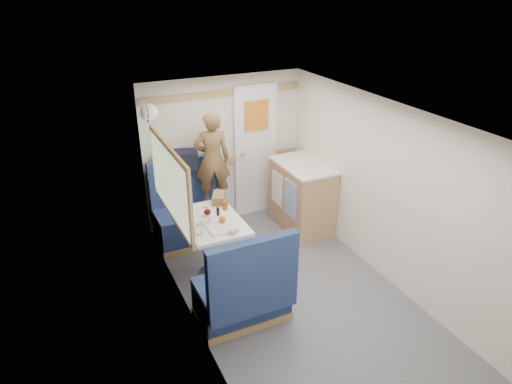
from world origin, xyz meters
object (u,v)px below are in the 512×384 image
bench_far (190,219)px  person (212,159)px  cheese_block (234,231)px  bread_loaf (219,198)px  dinette_table (212,232)px  duffel_bag (178,160)px  beer_glass (225,206)px  salt_grinder (209,221)px  bench_near (244,296)px  tumbler_left (199,229)px  tumbler_right (205,212)px  tray (219,226)px  galley_counter (302,196)px  wine_glass (207,213)px  dome_light (149,113)px  orange_fruit (222,219)px  pepper_grinder (218,212)px

bench_far → person: 0.84m
cheese_block → bread_loaf: 0.76m
dinette_table → bread_loaf: (0.22, 0.38, 0.21)m
cheese_block → duffel_bag: bearing=95.2°
beer_glass → salt_grinder: beer_glass is taller
bench_near → salt_grinder: bench_near is taller
tumbler_left → tumbler_right: 0.40m
tumbler_left → tumbler_right: size_ratio=1.09×
person → tray: size_ratio=3.31×
galley_counter → tumbler_left: 1.89m
dinette_table → bench_near: bench_near is taller
cheese_block → bread_loaf: bearing=81.1°
tray → wine_glass: size_ratio=2.21×
dinette_table → tray: 0.24m
dinette_table → bench_far: 0.90m
cheese_block → dinette_table: bearing=106.1°
beer_glass → dinette_table: bearing=-143.3°
beer_glass → dome_light: bearing=132.0°
salt_grinder → tumbler_left: bearing=-137.4°
tray → tumbler_right: 0.29m
duffel_bag → cheese_block: bearing=-67.3°
tray → orange_fruit: (0.05, 0.04, 0.04)m
tray → dome_light: bearing=112.0°
galley_counter → orange_fruit: galley_counter is taller
bench_far → salt_grinder: 1.06m
dome_light → duffel_bag: bearing=36.6°
wine_glass → dinette_table: bearing=37.7°
dome_light → galley_counter: size_ratio=0.22×
bench_far → person: size_ratio=0.85×
wine_glass → salt_grinder: (0.00, -0.04, -0.08)m
salt_grinder → bread_loaf: bread_loaf is taller
tumbler_left → bread_loaf: tumbler_left is taller
dome_light → duffel_bag: 0.86m
dome_light → wine_glass: 1.32m
duffel_bag → tray: size_ratio=1.34×
dome_light → galley_counter: dome_light is taller
dinette_table → tumbler_left: 0.39m
wine_glass → duffel_bag: bearing=88.4°
bench_far → tumbler_right: bench_far is taller
cheese_block → tumbler_right: tumbler_right is taller
tray → orange_fruit: 0.08m
duffel_bag → pepper_grinder: size_ratio=5.27×
galley_counter → tumbler_left: (-1.69, -0.79, 0.31)m
person → dinette_table: bearing=81.6°
person → cheese_block: size_ratio=13.65×
beer_glass → tray: bearing=-120.8°
orange_fruit → cheese_block: 0.25m
duffel_bag → tumbler_right: duffel_bag is taller
wine_glass → pepper_grinder: size_ratio=1.77×
dinette_table → duffel_bag: (-0.03, 1.12, 0.45)m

